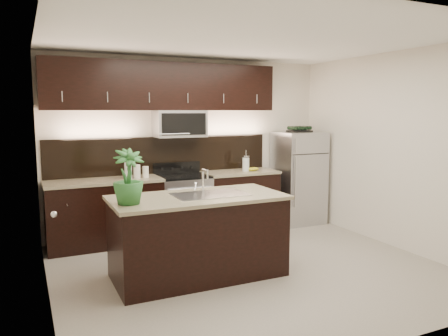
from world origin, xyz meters
name	(u,v)px	position (x,y,z in m)	size (l,w,h in m)	color
ground	(250,269)	(0.00, 0.00, 0.00)	(4.50, 4.50, 0.00)	gray
room_walls	(244,128)	(-0.11, -0.04, 1.70)	(4.52, 4.02, 2.71)	beige
counter_run	(170,206)	(-0.46, 1.69, 0.47)	(3.51, 0.65, 0.94)	black
upper_fixtures	(167,94)	(-0.43, 1.84, 2.14)	(3.49, 0.40, 1.66)	black
island	(198,236)	(-0.65, 0.06, 0.47)	(1.96, 0.96, 0.94)	black
sink_faucet	(210,193)	(-0.50, 0.07, 0.96)	(0.84, 0.50, 0.28)	silver
refrigerator	(298,178)	(1.80, 1.63, 0.77)	(0.74, 0.67, 1.54)	#B2B2B7
wine_rack	(299,129)	(1.80, 1.63, 1.58)	(0.38, 0.24, 0.09)	black
plant	(128,177)	(-1.45, -0.05, 1.23)	(0.32, 0.32, 0.57)	#266028
canisters	(135,171)	(-0.99, 1.64, 1.04)	(0.35, 0.11, 0.23)	silver
french_press	(246,164)	(0.80, 1.64, 1.06)	(0.11, 0.11, 0.32)	silver
bananas	(250,169)	(0.86, 1.61, 0.97)	(0.19, 0.14, 0.06)	gold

